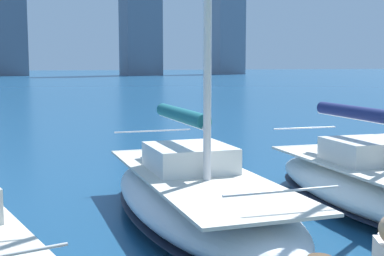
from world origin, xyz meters
name	(u,v)px	position (x,y,z in m)	size (l,w,h in m)	color
sailboat_navy	(374,184)	(-4.84, -6.31, 0.65)	(3.74, 8.00, 10.96)	white
sailboat_teal	(196,195)	(-0.60, -7.13, 0.64)	(3.74, 8.55, 10.82)	silver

